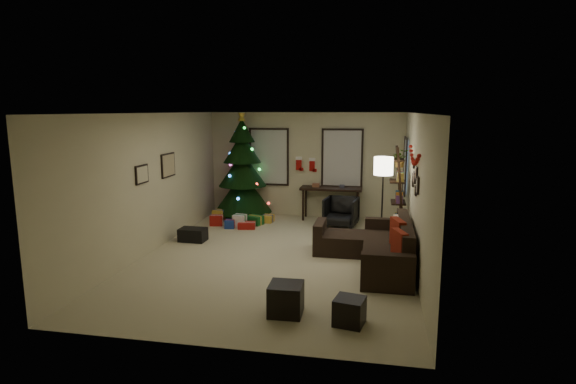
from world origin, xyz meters
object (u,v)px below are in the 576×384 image
(sofa, at_px, (376,248))
(desk, at_px, (331,191))
(christmas_tree, at_px, (243,173))
(desk_chair, at_px, (341,212))
(bookshelf, at_px, (399,196))

(sofa, distance_m, desk, 3.47)
(christmas_tree, relative_size, desk, 1.81)
(desk_chair, bearing_deg, christmas_tree, 176.48)
(christmas_tree, height_order, desk_chair, christmas_tree)
(desk_chair, relative_size, bookshelf, 0.35)
(desk_chair, distance_m, bookshelf, 1.76)
(sofa, xyz_separation_m, desk, (-1.15, 3.24, 0.46))
(desk_chair, bearing_deg, bookshelf, -30.74)
(desk, xyz_separation_m, bookshelf, (1.59, -1.69, 0.24))
(sofa, distance_m, bookshelf, 1.76)
(sofa, distance_m, desk_chair, 2.73)
(christmas_tree, xyz_separation_m, bookshelf, (3.87, -1.58, -0.17))
(christmas_tree, distance_m, desk_chair, 2.76)
(christmas_tree, height_order, desk, christmas_tree)
(christmas_tree, bearing_deg, desk, 2.73)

